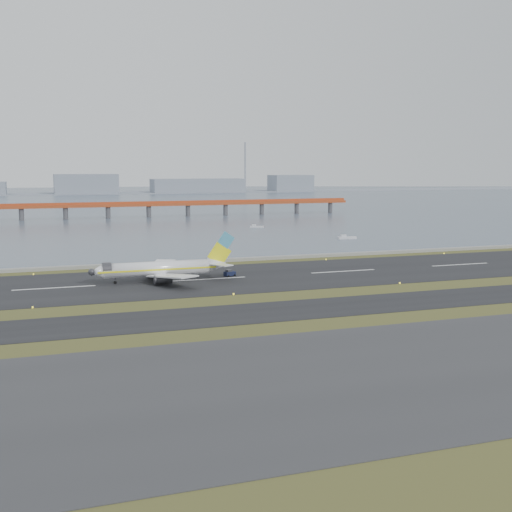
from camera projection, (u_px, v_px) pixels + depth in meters
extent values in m
plane|color=#334719|center=(243.00, 301.00, 144.63)|extent=(1000.00, 1000.00, 0.00)
cube|color=#303032|center=(358.00, 375.00, 93.06)|extent=(1000.00, 50.00, 0.10)
cube|color=black|center=(261.00, 312.00, 133.37)|extent=(1000.00, 18.00, 0.10)
cube|color=black|center=(209.00, 279.00, 172.76)|extent=(1000.00, 45.00, 0.10)
cube|color=gray|center=(185.00, 262.00, 200.82)|extent=(1000.00, 2.50, 1.00)
cube|color=#4C586D|center=(88.00, 201.00, 575.96)|extent=(1400.00, 800.00, 1.30)
cube|color=#AB421D|center=(149.00, 205.00, 384.40)|extent=(260.00, 5.00, 1.60)
cube|color=#AB421D|center=(149.00, 202.00, 384.19)|extent=(260.00, 0.40, 1.40)
cylinder|color=#4C4C51|center=(149.00, 212.00, 385.02)|extent=(2.80, 2.80, 7.00)
cylinder|color=#4C4C51|center=(297.00, 209.00, 415.65)|extent=(2.80, 2.80, 7.00)
cube|color=gray|center=(77.00, 194.00, 725.98)|extent=(1400.00, 80.00, 1.00)
cube|color=gray|center=(86.00, 184.00, 727.66)|extent=(70.00, 35.00, 22.00)
cube|color=gray|center=(198.00, 185.00, 769.55)|extent=(110.00, 35.00, 16.00)
cube|color=gray|center=(290.00, 183.00, 807.56)|extent=(50.00, 35.00, 20.00)
cylinder|color=gray|center=(245.00, 167.00, 785.66)|extent=(1.80, 1.80, 60.00)
cylinder|color=white|center=(157.00, 269.00, 168.66)|extent=(28.00, 3.80, 3.80)
cone|color=white|center=(97.00, 272.00, 163.69)|extent=(3.20, 3.80, 3.80)
cone|color=white|center=(217.00, 265.00, 173.79)|extent=(5.00, 3.80, 3.80)
cube|color=#FFFB1A|center=(159.00, 270.00, 166.86)|extent=(31.00, 0.06, 0.45)
cube|color=#FFFB1A|center=(156.00, 268.00, 170.47)|extent=(31.00, 0.06, 0.45)
cube|color=white|center=(172.00, 276.00, 161.49)|extent=(11.31, 15.89, 1.66)
cube|color=white|center=(160.00, 266.00, 177.43)|extent=(11.31, 15.89, 1.66)
cylinder|color=#353439|center=(164.00, 279.00, 163.46)|extent=(4.20, 2.10, 2.10)
cylinder|color=#353439|center=(155.00, 272.00, 174.71)|extent=(4.20, 2.10, 2.10)
cube|color=#FFFB1A|center=(219.00, 254.00, 173.65)|extent=(6.80, 0.35, 6.85)
cube|color=#4399C0|center=(226.00, 240.00, 173.74)|extent=(4.85, 0.37, 4.90)
cube|color=white|center=(222.00, 265.00, 170.26)|extent=(5.64, 6.80, 0.22)
cube|color=white|center=(214.00, 261.00, 177.38)|extent=(5.64, 6.80, 0.22)
cylinder|color=black|center=(115.00, 282.00, 165.58)|extent=(0.80, 0.28, 0.80)
cylinder|color=black|center=(165.00, 281.00, 166.92)|extent=(1.00, 0.38, 1.00)
cylinder|color=black|center=(161.00, 278.00, 172.18)|extent=(1.00, 0.38, 1.00)
cube|color=#121833|center=(230.00, 273.00, 177.07)|extent=(3.46, 2.63, 1.15)
cube|color=#353439|center=(229.00, 271.00, 176.73)|extent=(1.74, 1.80, 0.67)
cylinder|color=black|center=(228.00, 276.00, 175.91)|extent=(0.73, 0.49, 0.67)
cylinder|color=black|center=(225.00, 275.00, 177.10)|extent=(0.73, 0.49, 0.67)
cylinder|color=black|center=(234.00, 275.00, 177.19)|extent=(0.73, 0.49, 0.67)
cylinder|color=black|center=(231.00, 275.00, 178.38)|extent=(0.73, 0.49, 0.67)
cube|color=silver|center=(347.00, 238.00, 269.60)|extent=(8.02, 3.84, 0.99)
cube|color=silver|center=(343.00, 236.00, 269.26)|extent=(2.50, 2.15, 0.99)
cube|color=silver|center=(257.00, 227.00, 319.61)|extent=(7.06, 4.47, 0.87)
cube|color=silver|center=(254.00, 225.00, 319.58)|extent=(2.36, 2.15, 0.87)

